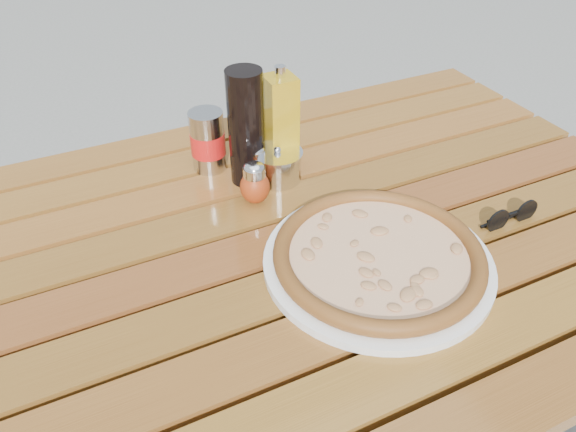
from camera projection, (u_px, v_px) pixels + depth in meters
name	position (u px, v px, depth m)	size (l,w,h in m)	color
table	(293.00, 270.00, 0.99)	(1.40, 0.90, 0.75)	#3C1C0D
plate	(378.00, 262.00, 0.88)	(0.36, 0.36, 0.01)	white
pizza	(379.00, 255.00, 0.87)	(0.45, 0.45, 0.03)	#FFE0B6
pepper_shaker	(255.00, 183.00, 1.00)	(0.06, 0.06, 0.08)	#AB3A13
oregano_shaker	(255.00, 165.00, 1.05)	(0.06, 0.06, 0.08)	#363E18
dark_bottle	(246.00, 128.00, 1.01)	(0.07, 0.07, 0.22)	black
soda_can	(208.00, 141.00, 1.08)	(0.07, 0.07, 0.12)	silver
olive_oil_cruet	(280.00, 124.00, 1.05)	(0.06, 0.06, 0.21)	#AC8512
parmesan_tin	(278.00, 165.00, 1.06)	(0.11, 0.11, 0.07)	silver
sunglasses	(511.00, 216.00, 0.96)	(0.11, 0.02, 0.04)	black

